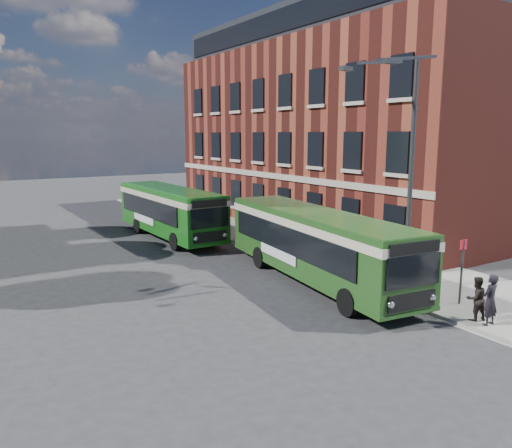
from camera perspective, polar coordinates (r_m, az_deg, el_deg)
ground at (r=18.99m, az=1.33°, el=-8.92°), size 120.00×120.00×0.00m
pavement at (r=29.17m, az=4.15°, el=-1.96°), size 6.00×48.00×0.15m
kerb_line at (r=27.53m, az=-0.98°, el=-2.83°), size 0.12×48.00×0.01m
brick_office at (r=36.03m, az=9.63°, el=11.28°), size 12.10×26.00×14.20m
street_lamp at (r=19.68m, az=16.60°, el=5.61°), size 2.96×2.38×9.00m
bus_stop_sign at (r=19.45m, az=22.47°, el=-4.61°), size 0.35×0.08×2.52m
bus_front at (r=21.23m, az=6.85°, el=-1.79°), size 3.96×12.01×3.02m
bus_rear at (r=30.57m, az=-9.84°, el=1.82°), size 2.78×10.58×3.02m
pedestrian_a at (r=17.84m, az=25.19°, el=-7.85°), size 0.64×0.43×1.69m
pedestrian_b at (r=18.13m, az=23.84°, el=-7.80°), size 0.86×0.76×1.49m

